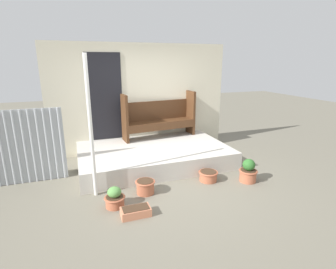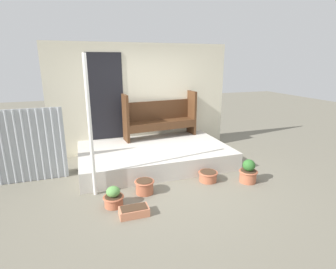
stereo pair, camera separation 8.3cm
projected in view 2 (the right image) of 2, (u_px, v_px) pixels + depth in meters
name	position (u px, v px, depth m)	size (l,w,h in m)	color
ground_plane	(164.00, 182.00, 4.91)	(24.00, 24.00, 0.00)	#706B5B
porch_slab	(154.00, 155.00, 5.79)	(3.19, 1.98, 0.37)	beige
house_wall	(141.00, 98.00, 6.40)	(4.39, 0.08, 2.60)	beige
support_post	(90.00, 129.00, 4.15)	(0.06, 0.06, 2.31)	white
bench	(160.00, 116.00, 6.39)	(1.82, 0.57, 1.09)	#4C2D19
flower_pot_left	(114.00, 198.00, 4.07)	(0.33, 0.33, 0.33)	#B26042
flower_pot_middle	(145.00, 186.00, 4.48)	(0.34, 0.34, 0.23)	#B26042
flower_pot_right	(208.00, 176.00, 4.93)	(0.37, 0.37, 0.19)	#B26042
flower_pot_far_right	(248.00, 172.00, 4.87)	(0.35, 0.35, 0.44)	#B26042
planter_box_rect	(134.00, 211.00, 3.84)	(0.43, 0.23, 0.13)	tan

